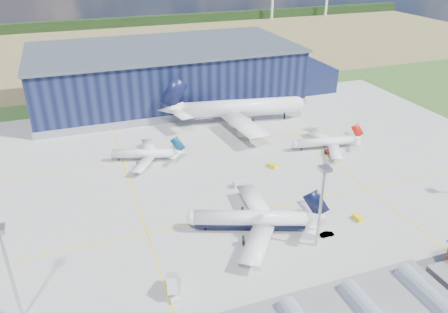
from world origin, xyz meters
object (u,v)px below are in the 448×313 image
(hangar, at_px, (171,76))
(airliner_regional, at_px, (143,149))
(gse_tug_b, at_px, (358,218))
(airliner_navy, at_px, (251,211))
(gse_cart_a, at_px, (342,142))
(airliner_red, at_px, (325,138))
(airstair, at_px, (172,287))
(airliner_widebody, at_px, (240,99))
(gse_van_a, at_px, (241,184))
(light_mast_center, at_px, (322,195))
(gse_van_b, at_px, (313,128))
(gse_tug_a, at_px, (272,166))
(gse_tug_c, at_px, (299,106))
(car_b, at_px, (327,234))
(car_a, at_px, (312,305))
(light_mast_west, at_px, (6,260))

(hangar, relative_size, airliner_regional, 5.16)
(airliner_regional, xyz_separation_m, gse_tug_b, (49.87, -56.62, -3.90))
(airliner_navy, bearing_deg, gse_cart_a, -123.29)
(airliner_red, xyz_separation_m, airstair, (-71.44, -53.16, -2.86))
(hangar, xyz_separation_m, airliner_red, (39.74, -75.45, -6.96))
(airliner_widebody, relative_size, gse_van_a, 12.43)
(airliner_regional, bearing_deg, light_mast_center, 136.48)
(airstair, bearing_deg, airliner_widebody, 70.33)
(gse_van_b, bearing_deg, gse_van_a, 151.98)
(hangar, xyz_separation_m, gse_tug_a, (15.19, -82.11, -10.93))
(light_mast_center, height_order, gse_tug_c, light_mast_center)
(hangar, xyz_separation_m, gse_tug_b, (24.22, -118.75, -10.94))
(car_b, bearing_deg, airstair, 99.11)
(airliner_regional, bearing_deg, gse_tug_b, 150.19)
(hangar, bearing_deg, airliner_red, -62.22)
(car_a, bearing_deg, gse_van_b, -38.51)
(gse_tug_b, relative_size, car_a, 0.82)
(airliner_red, relative_size, airstair, 5.09)
(hangar, height_order, airliner_navy, hangar)
(light_mast_center, height_order, airliner_red, light_mast_center)
(gse_cart_a, bearing_deg, gse_van_a, -148.14)
(gse_tug_b, xyz_separation_m, car_b, (-12.26, -3.51, -0.04))
(light_mast_west, height_order, gse_tug_b, light_mast_west)
(airliner_widebody, bearing_deg, airliner_regional, -143.72)
(car_b, bearing_deg, gse_van_b, -26.46)
(light_mast_west, xyz_separation_m, airstair, (31.12, -3.81, -13.64))
(gse_van_a, bearing_deg, light_mast_center, -164.12)
(airliner_navy, height_order, car_a, airliner_navy)
(light_mast_center, height_order, gse_van_a, light_mast_center)
(light_mast_west, xyz_separation_m, gse_van_a, (62.94, 34.24, -14.33))
(gse_van_a, bearing_deg, gse_tug_b, -135.26)
(airliner_widebody, relative_size, gse_tug_a, 19.02)
(airliner_red, distance_m, gse_van_b, 18.17)
(airliner_widebody, relative_size, airliner_regional, 2.25)
(gse_van_b, distance_m, car_b, 71.85)
(light_mast_center, height_order, airliner_regional, light_mast_center)
(gse_tug_b, bearing_deg, airliner_regional, 127.44)
(gse_van_a, bearing_deg, car_b, -155.32)
(airliner_red, height_order, gse_van_b, airliner_red)
(light_mast_center, bearing_deg, airliner_regional, 117.66)
(light_mast_center, distance_m, gse_van_a, 37.78)
(airliner_navy, height_order, gse_cart_a, airliner_navy)
(light_mast_center, distance_m, car_b, 15.75)
(light_mast_center, xyz_separation_m, gse_van_a, (-7.06, 34.24, -14.33))
(light_mast_center, bearing_deg, gse_van_a, 101.65)
(light_mast_west, height_order, airliner_widebody, light_mast_west)
(light_mast_west, relative_size, light_mast_center, 1.00)
(hangar, relative_size, gse_cart_a, 45.23)
(airliner_red, xyz_separation_m, gse_tug_b, (-15.53, -43.30, -3.98))
(light_mast_west, height_order, gse_tug_c, light_mast_west)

